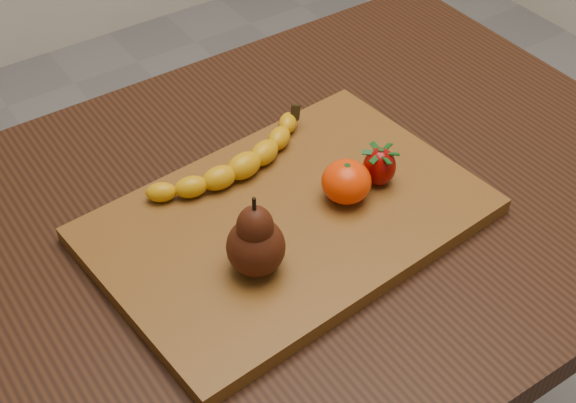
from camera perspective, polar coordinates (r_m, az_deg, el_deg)
table at (r=1.06m, az=0.40°, el=-4.15°), size 1.00×0.70×0.76m
cutting_board at (r=0.95m, az=0.00°, el=-1.33°), size 0.47×0.34×0.02m
banana at (r=0.99m, az=-3.15°, el=2.56°), size 0.21×0.08×0.03m
pear at (r=0.85m, az=-2.34°, el=-2.39°), size 0.08×0.08×0.10m
mandarin at (r=0.95m, az=4.17°, el=1.42°), size 0.06×0.06×0.05m
strawberry at (r=0.98m, az=6.53°, el=2.57°), size 0.05×0.05×0.05m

